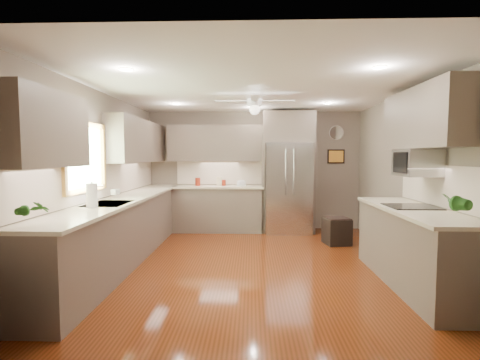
# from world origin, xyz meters

# --- Properties ---
(floor) EXTENTS (5.00, 5.00, 0.00)m
(floor) POSITION_xyz_m (0.00, 0.00, 0.00)
(floor) COLOR #481D09
(floor) RESTS_ON ground
(ceiling) EXTENTS (5.00, 5.00, 0.00)m
(ceiling) POSITION_xyz_m (0.00, 0.00, 2.50)
(ceiling) COLOR white
(ceiling) RESTS_ON ground
(wall_back) EXTENTS (4.50, 0.00, 4.50)m
(wall_back) POSITION_xyz_m (0.00, 2.50, 1.25)
(wall_back) COLOR #6B5E51
(wall_back) RESTS_ON ground
(wall_front) EXTENTS (4.50, 0.00, 4.50)m
(wall_front) POSITION_xyz_m (0.00, -2.50, 1.25)
(wall_front) COLOR #6B5E51
(wall_front) RESTS_ON ground
(wall_left) EXTENTS (0.00, 5.00, 5.00)m
(wall_left) POSITION_xyz_m (-2.25, 0.00, 1.25)
(wall_left) COLOR #6B5E51
(wall_left) RESTS_ON ground
(wall_right) EXTENTS (0.00, 5.00, 5.00)m
(wall_right) POSITION_xyz_m (2.25, 0.00, 1.25)
(wall_right) COLOR #6B5E51
(wall_right) RESTS_ON ground
(canister_a) EXTENTS (0.13, 0.13, 0.17)m
(canister_a) POSITION_xyz_m (-1.17, 2.22, 1.02)
(canister_a) COLOR maroon
(canister_a) RESTS_ON back_run
(canister_c) EXTENTS (0.13, 0.13, 0.19)m
(canister_c) POSITION_xyz_m (-0.72, 2.23, 1.03)
(canister_c) COLOR beige
(canister_c) RESTS_ON back_run
(canister_d) EXTENTS (0.09, 0.09, 0.12)m
(canister_d) POSITION_xyz_m (-0.62, 2.23, 1.00)
(canister_d) COLOR maroon
(canister_d) RESTS_ON back_run
(soap_bottle) EXTENTS (0.09, 0.10, 0.18)m
(soap_bottle) POSITION_xyz_m (-2.07, 0.11, 1.03)
(soap_bottle) COLOR white
(soap_bottle) RESTS_ON left_run
(potted_plant_left) EXTENTS (0.19, 0.16, 0.31)m
(potted_plant_left) POSITION_xyz_m (-1.96, -2.00, 1.10)
(potted_plant_left) COLOR #1F5117
(potted_plant_left) RESTS_ON left_run
(potted_plant_right) EXTENTS (0.22, 0.19, 0.35)m
(potted_plant_right) POSITION_xyz_m (1.91, -1.58, 1.11)
(potted_plant_right) COLOR #1F5117
(potted_plant_right) RESTS_ON right_run
(bowl) EXTENTS (0.25, 0.25, 0.05)m
(bowl) POSITION_xyz_m (-0.25, 2.18, 0.96)
(bowl) COLOR beige
(bowl) RESTS_ON back_run
(left_run) EXTENTS (0.65, 4.70, 1.45)m
(left_run) POSITION_xyz_m (-1.95, 0.15, 0.48)
(left_run) COLOR brown
(left_run) RESTS_ON ground
(back_run) EXTENTS (1.85, 0.65, 1.45)m
(back_run) POSITION_xyz_m (-0.72, 2.20, 0.48)
(back_run) COLOR brown
(back_run) RESTS_ON ground
(uppers) EXTENTS (4.50, 4.70, 0.95)m
(uppers) POSITION_xyz_m (-0.74, 0.71, 1.87)
(uppers) COLOR brown
(uppers) RESTS_ON wall_left
(window) EXTENTS (0.05, 1.12, 0.92)m
(window) POSITION_xyz_m (-2.22, -0.50, 1.55)
(window) COLOR #BFF2B2
(window) RESTS_ON wall_left
(sink) EXTENTS (0.50, 0.70, 0.32)m
(sink) POSITION_xyz_m (-1.93, -0.50, 0.91)
(sink) COLOR silver
(sink) RESTS_ON left_run
(refrigerator) EXTENTS (1.06, 0.75, 2.45)m
(refrigerator) POSITION_xyz_m (0.70, 2.16, 1.19)
(refrigerator) COLOR silver
(refrigerator) RESTS_ON ground
(right_run) EXTENTS (0.70, 2.20, 1.45)m
(right_run) POSITION_xyz_m (1.93, -0.80, 0.48)
(right_run) COLOR brown
(right_run) RESTS_ON ground
(microwave) EXTENTS (0.43, 0.55, 0.34)m
(microwave) POSITION_xyz_m (2.03, -0.55, 1.48)
(microwave) COLOR silver
(microwave) RESTS_ON wall_right
(ceiling_fan) EXTENTS (1.18, 1.18, 0.32)m
(ceiling_fan) POSITION_xyz_m (-0.00, 0.30, 2.33)
(ceiling_fan) COLOR white
(ceiling_fan) RESTS_ON ceiling
(recessed_lights) EXTENTS (2.84, 3.14, 0.01)m
(recessed_lights) POSITION_xyz_m (-0.04, 0.40, 2.49)
(recessed_lights) COLOR white
(recessed_lights) RESTS_ON ceiling
(wall_clock) EXTENTS (0.30, 0.03, 0.30)m
(wall_clock) POSITION_xyz_m (1.75, 2.48, 2.05)
(wall_clock) COLOR white
(wall_clock) RESTS_ON wall_back
(framed_print) EXTENTS (0.36, 0.03, 0.30)m
(framed_print) POSITION_xyz_m (1.75, 2.48, 1.55)
(framed_print) COLOR black
(framed_print) RESTS_ON wall_back
(stool) EXTENTS (0.48, 0.48, 0.48)m
(stool) POSITION_xyz_m (1.47, 1.16, 0.24)
(stool) COLOR black
(stool) RESTS_ON ground
(paper_towel) EXTENTS (0.13, 0.13, 0.33)m
(paper_towel) POSITION_xyz_m (-1.96, -0.88, 1.08)
(paper_towel) COLOR white
(paper_towel) RESTS_ON left_run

